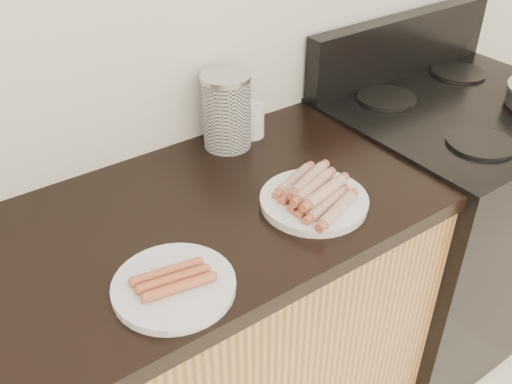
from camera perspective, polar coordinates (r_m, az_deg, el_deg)
stove at (r=2.08m, az=17.91°, el=-3.12°), size 0.76×0.65×0.91m
stove_panel at (r=1.96m, az=14.32°, el=13.98°), size 0.76×0.06×0.20m
burner_near_left at (r=1.63m, az=21.54°, el=4.59°), size 0.18×0.18×0.01m
burner_far_left at (r=1.81m, az=12.94°, el=9.15°), size 0.18×0.18×0.01m
burner_far_right at (r=2.06m, az=19.55°, el=11.20°), size 0.18×0.18×0.01m
main_plate at (r=1.31m, az=5.81°, el=-1.04°), size 0.27×0.27×0.02m
side_plate at (r=1.11m, az=-8.20°, el=-9.31°), size 0.30×0.30×0.02m
hotdog_pile at (r=1.30m, az=5.88°, el=0.02°), size 0.13×0.21×0.05m
plain_sausages at (r=1.09m, az=-8.28°, el=-8.61°), size 0.13×0.09×0.02m
canister at (r=1.50m, az=-2.95°, el=8.09°), size 0.13×0.13×0.20m
mug at (r=1.57m, az=-0.51°, el=7.19°), size 0.09×0.09×0.09m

